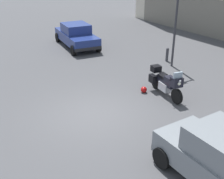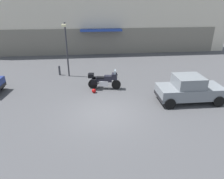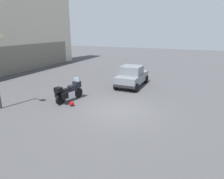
# 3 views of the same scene
# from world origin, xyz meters

# --- Properties ---
(ground_plane) EXTENTS (80.00, 80.00, 0.00)m
(ground_plane) POSITION_xyz_m (0.00, 0.00, 0.00)
(ground_plane) COLOR #424244
(motorcycle) EXTENTS (2.25, 0.93, 1.36)m
(motorcycle) POSITION_xyz_m (0.23, 3.46, 0.62)
(motorcycle) COLOR black
(motorcycle) RESTS_ON ground
(helmet) EXTENTS (0.28, 0.28, 0.28)m
(helmet) POSITION_xyz_m (-0.48, 2.83, 0.14)
(helmet) COLOR #990C0C
(helmet) RESTS_ON ground
(car_sedan_far) EXTENTS (4.71, 2.39, 1.56)m
(car_sedan_far) POSITION_xyz_m (-8.81, 3.55, 0.78)
(car_sedan_far) COLOR navy
(car_sedan_far) RESTS_ON ground
(streetlamp_curbside) EXTENTS (0.28, 0.94, 4.18)m
(streetlamp_curbside) POSITION_xyz_m (-2.39, 6.19, 2.59)
(streetlamp_curbside) COLOR #2D2D33
(streetlamp_curbside) RESTS_ON ground
(bollard_curbside) EXTENTS (0.16, 0.16, 0.81)m
(bollard_curbside) POSITION_xyz_m (-3.16, 6.69, 0.43)
(bollard_curbside) COLOR #333338
(bollard_curbside) RESTS_ON ground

